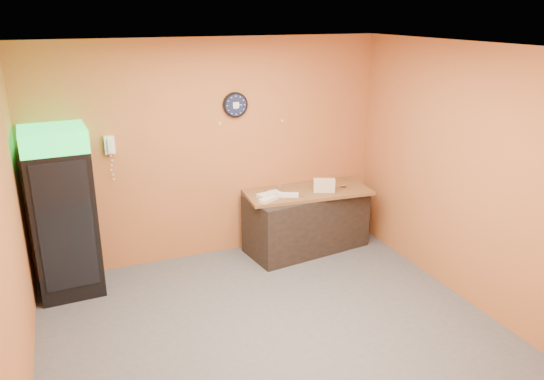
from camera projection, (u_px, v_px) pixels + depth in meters
floor at (272, 330)px, 5.42m from camera, size 4.50×4.50×0.00m
back_wall at (213, 151)px, 6.72m from camera, size 4.50×0.02×2.80m
left_wall at (7, 238)px, 4.17m from camera, size 0.02×4.00×2.80m
right_wall at (464, 175)px, 5.76m from camera, size 0.02×4.00×2.80m
ceiling at (272, 47)px, 4.51m from camera, size 4.50×4.00×0.02m
beverage_cooler at (63, 216)px, 5.87m from camera, size 0.71×0.72×1.92m
prep_counter at (306, 221)px, 7.14m from camera, size 1.69×0.94×0.80m
wall_clock at (235, 105)px, 6.61m from camera, size 0.32×0.06×0.32m
wall_phone at (110, 145)px, 6.16m from camera, size 0.12×0.10×0.21m
butcher_paper at (307, 191)px, 7.00m from camera, size 1.69×0.84×0.04m
sub_roll_stack at (324, 185)px, 6.90m from camera, size 0.29×0.19×0.18m
wrapped_sandwich_left at (269, 199)px, 6.60m from camera, size 0.29×0.22×0.04m
wrapped_sandwich_mid at (288, 195)px, 6.75m from camera, size 0.29×0.21×0.04m
wrapped_sandwich_right at (269, 194)px, 6.76m from camera, size 0.33×0.20×0.04m
kitchen_tool at (280, 188)px, 6.97m from camera, size 0.07×0.07×0.07m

